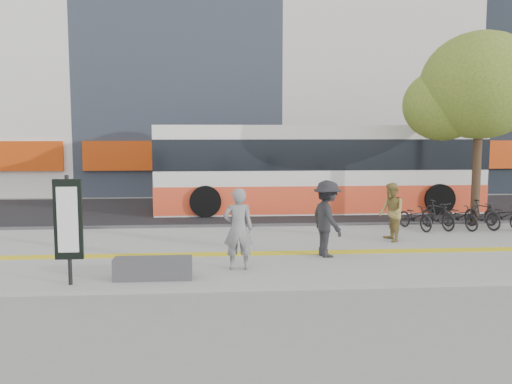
{
  "coord_description": "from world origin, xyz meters",
  "views": [
    {
      "loc": [
        -1.32,
        -12.34,
        3.11
      ],
      "look_at": [
        -0.21,
        2.0,
        1.53
      ],
      "focal_mm": 38.17,
      "sensor_mm": 36.0,
      "label": 1
    }
  ],
  "objects": [
    {
      "name": "signboard",
      "position": [
        -4.2,
        -1.51,
        1.37
      ],
      "size": [
        0.55,
        0.1,
        2.2
      ],
      "color": "black",
      "rests_on": "sidewalk"
    },
    {
      "name": "sidewalk",
      "position": [
        0.0,
        1.5,
        0.04
      ],
      "size": [
        40.0,
        7.0,
        0.08
      ],
      "primitive_type": "cube",
      "color": "gray",
      "rests_on": "ground"
    },
    {
      "name": "tactile_strip",
      "position": [
        0.0,
        1.0,
        0.09
      ],
      "size": [
        40.0,
        0.45,
        0.01
      ],
      "primitive_type": "cube",
      "color": "gold",
      "rests_on": "sidewalk"
    },
    {
      "name": "bench",
      "position": [
        -2.6,
        -1.2,
        0.3
      ],
      "size": [
        1.6,
        0.45,
        0.45
      ],
      "primitive_type": "cube",
      "color": "#373739",
      "rests_on": "sidewalk"
    },
    {
      "name": "seated_woman",
      "position": [
        -0.8,
        -0.53,
        0.99
      ],
      "size": [
        0.67,
        0.45,
        1.82
      ],
      "primitive_type": "imported",
      "rotation": [
        0.0,
        0.0,
        3.12
      ],
      "color": "black",
      "rests_on": "sidewalk"
    },
    {
      "name": "street",
      "position": [
        0.0,
        9.0,
        0.03
      ],
      "size": [
        40.0,
        8.0,
        0.06
      ],
      "primitive_type": "cube",
      "color": "black",
      "rests_on": "ground"
    },
    {
      "name": "bus",
      "position": [
        2.71,
        8.5,
        1.62
      ],
      "size": [
        12.44,
        2.95,
        3.31
      ],
      "color": "white",
      "rests_on": "street"
    },
    {
      "name": "pedestrian_dark",
      "position": [
        1.42,
        0.58,
        1.01
      ],
      "size": [
        0.98,
        1.34,
        1.87
      ],
      "primitive_type": "imported",
      "rotation": [
        0.0,
        0.0,
        1.83
      ],
      "color": "black",
      "rests_on": "sidewalk"
    },
    {
      "name": "bicycle_row",
      "position": [
        6.38,
        4.0,
        0.5
      ],
      "size": [
        3.89,
        1.63,
        0.9
      ],
      "color": "black",
      "rests_on": "sidewalk"
    },
    {
      "name": "street_tree",
      "position": [
        7.18,
        4.82,
        4.51
      ],
      "size": [
        4.4,
        3.8,
        6.31
      ],
      "color": "#332517",
      "rests_on": "sidewalk"
    },
    {
      "name": "ground",
      "position": [
        0.0,
        0.0,
        0.0
      ],
      "size": [
        120.0,
        120.0,
        0.0
      ],
      "primitive_type": "plane",
      "color": "slate",
      "rests_on": "ground"
    },
    {
      "name": "curb",
      "position": [
        0.0,
        5.0,
        0.07
      ],
      "size": [
        40.0,
        0.25,
        0.14
      ],
      "primitive_type": "cube",
      "color": "#373739",
      "rests_on": "ground"
    },
    {
      "name": "pedestrian_tan",
      "position": [
        3.59,
        2.29,
        0.9
      ],
      "size": [
        0.67,
        0.83,
        1.64
      ],
      "primitive_type": "imported",
      "rotation": [
        0.0,
        0.0,
        -1.51
      ],
      "color": "olive",
      "rests_on": "sidewalk"
    }
  ]
}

